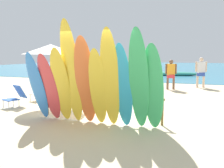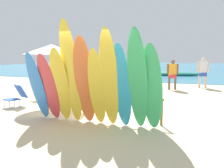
{
  "view_description": "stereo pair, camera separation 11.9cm",
  "coord_description": "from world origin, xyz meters",
  "px_view_note": "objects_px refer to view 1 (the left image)",
  "views": [
    {
      "loc": [
        2.65,
        -6.48,
        1.92
      ],
      "look_at": [
        0.0,
        1.06,
        0.94
      ],
      "focal_mm": 38.88,
      "sensor_mm": 36.0,
      "label": 1
    },
    {
      "loc": [
        2.76,
        -6.44,
        1.92
      ],
      "look_at": [
        0.0,
        1.06,
        0.94
      ],
      "focal_mm": 38.88,
      "sensor_mm": 36.0,
      "label": 2
    }
  ],
  "objects_px": {
    "surfboard_teal_7": "(123,86)",
    "surfboard_green_9": "(153,88)",
    "surfboard_orange_4": "(85,81)",
    "surfboard_yellow_2": "(61,86)",
    "surfboard_yellow_6": "(110,79)",
    "beachgoer_near_rack": "(201,70)",
    "beach_umbrella": "(51,49)",
    "distant_boat": "(172,74)",
    "surfboard_yellow_5": "(98,88)",
    "surfboard_green_8": "(139,81)",
    "beach_chair_red": "(40,90)",
    "beach_chair_blue": "(16,95)",
    "surfboard_yellow_3": "(72,73)",
    "beachgoer_midbeach": "(171,72)",
    "surfboard_red_1": "(49,88)",
    "beachgoer_by_water": "(142,70)",
    "surfboard_blue_0": "(37,87)",
    "surfboard_rack": "(100,100)"
  },
  "relations": [
    {
      "from": "surfboard_teal_7",
      "to": "surfboard_green_9",
      "type": "bearing_deg",
      "value": 6.81
    },
    {
      "from": "surfboard_orange_4",
      "to": "surfboard_yellow_2",
      "type": "bearing_deg",
      "value": 176.35
    },
    {
      "from": "surfboard_yellow_6",
      "to": "beachgoer_near_rack",
      "type": "relative_size",
      "value": 1.53
    },
    {
      "from": "beach_umbrella",
      "to": "distant_boat",
      "type": "bearing_deg",
      "value": 77.99
    },
    {
      "from": "surfboard_yellow_5",
      "to": "surfboard_green_8",
      "type": "bearing_deg",
      "value": -7.14
    },
    {
      "from": "surfboard_orange_4",
      "to": "surfboard_yellow_5",
      "type": "distance_m",
      "value": 0.39
    },
    {
      "from": "surfboard_green_8",
      "to": "beach_chair_red",
      "type": "bearing_deg",
      "value": 151.13
    },
    {
      "from": "surfboard_teal_7",
      "to": "beach_umbrella",
      "type": "xyz_separation_m",
      "value": [
        -3.38,
        1.91,
        0.99
      ]
    },
    {
      "from": "surfboard_green_8",
      "to": "beach_chair_blue",
      "type": "distance_m",
      "value": 5.11
    },
    {
      "from": "surfboard_green_9",
      "to": "surfboard_yellow_5",
      "type": "bearing_deg",
      "value": -174.46
    },
    {
      "from": "surfboard_yellow_3",
      "to": "beachgoer_midbeach",
      "type": "bearing_deg",
      "value": 76.35
    },
    {
      "from": "surfboard_yellow_2",
      "to": "beach_chair_blue",
      "type": "bearing_deg",
      "value": 150.21
    },
    {
      "from": "surfboard_green_8",
      "to": "surfboard_green_9",
      "type": "distance_m",
      "value": 0.39
    },
    {
      "from": "surfboard_yellow_6",
      "to": "beach_chair_red",
      "type": "height_order",
      "value": "surfboard_yellow_6"
    },
    {
      "from": "surfboard_yellow_3",
      "to": "beach_chair_blue",
      "type": "height_order",
      "value": "surfboard_yellow_3"
    },
    {
      "from": "surfboard_yellow_2",
      "to": "surfboard_teal_7",
      "type": "xyz_separation_m",
      "value": [
        1.77,
        0.06,
        0.05
      ]
    },
    {
      "from": "surfboard_red_1",
      "to": "beach_umbrella",
      "type": "bearing_deg",
      "value": 126.61
    },
    {
      "from": "surfboard_orange_4",
      "to": "beachgoer_midbeach",
      "type": "height_order",
      "value": "surfboard_orange_4"
    },
    {
      "from": "surfboard_green_9",
      "to": "beachgoer_midbeach",
      "type": "xyz_separation_m",
      "value": [
        -0.34,
        7.59,
        -0.16
      ]
    },
    {
      "from": "beachgoer_near_rack",
      "to": "distant_boat",
      "type": "relative_size",
      "value": 0.35
    },
    {
      "from": "beachgoer_near_rack",
      "to": "beachgoer_by_water",
      "type": "height_order",
      "value": "beachgoer_near_rack"
    },
    {
      "from": "surfboard_yellow_3",
      "to": "distant_boat",
      "type": "height_order",
      "value": "surfboard_yellow_3"
    },
    {
      "from": "surfboard_yellow_3",
      "to": "beach_chair_blue",
      "type": "relative_size",
      "value": 3.34
    },
    {
      "from": "surfboard_orange_4",
      "to": "surfboard_green_9",
      "type": "xyz_separation_m",
      "value": [
        1.81,
        0.06,
        -0.1
      ]
    },
    {
      "from": "surfboard_yellow_2",
      "to": "distant_boat",
      "type": "xyz_separation_m",
      "value": [
        1.46,
        16.35,
        -0.88
      ]
    },
    {
      "from": "distant_boat",
      "to": "surfboard_blue_0",
      "type": "bearing_deg",
      "value": -97.78
    },
    {
      "from": "surfboard_yellow_2",
      "to": "surfboard_orange_4",
      "type": "relative_size",
      "value": 0.89
    },
    {
      "from": "surfboard_green_9",
      "to": "beach_umbrella",
      "type": "relative_size",
      "value": 0.99
    },
    {
      "from": "surfboard_green_9",
      "to": "beachgoer_by_water",
      "type": "xyz_separation_m",
      "value": [
        -2.11,
        8.33,
        -0.12
      ]
    },
    {
      "from": "surfboard_yellow_3",
      "to": "beachgoer_near_rack",
      "type": "height_order",
      "value": "surfboard_yellow_3"
    },
    {
      "from": "distant_boat",
      "to": "beachgoer_by_water",
      "type": "bearing_deg",
      "value": -97.33
    },
    {
      "from": "surfboard_orange_4",
      "to": "surfboard_red_1",
      "type": "bearing_deg",
      "value": 175.21
    },
    {
      "from": "surfboard_yellow_5",
      "to": "surfboard_green_8",
      "type": "height_order",
      "value": "surfboard_green_8"
    },
    {
      "from": "surfboard_blue_0",
      "to": "surfboard_yellow_2",
      "type": "xyz_separation_m",
      "value": [
        0.78,
        0.01,
        0.06
      ]
    },
    {
      "from": "surfboard_rack",
      "to": "beach_umbrella",
      "type": "height_order",
      "value": "beach_umbrella"
    },
    {
      "from": "surfboard_green_8",
      "to": "beach_chair_red",
      "type": "relative_size",
      "value": 3.18
    },
    {
      "from": "surfboard_yellow_2",
      "to": "beach_chair_red",
      "type": "relative_size",
      "value": 2.64
    },
    {
      "from": "distant_boat",
      "to": "surfboard_yellow_5",
      "type": "bearing_deg",
      "value": -91.27
    },
    {
      "from": "beach_chair_red",
      "to": "beach_umbrella",
      "type": "bearing_deg",
      "value": -11.76
    },
    {
      "from": "surfboard_teal_7",
      "to": "distant_boat",
      "type": "bearing_deg",
      "value": 96.45
    },
    {
      "from": "surfboard_yellow_6",
      "to": "surfboard_green_8",
      "type": "relative_size",
      "value": 1.0
    },
    {
      "from": "surfboard_blue_0",
      "to": "surfboard_yellow_3",
      "type": "relative_size",
      "value": 0.72
    },
    {
      "from": "surfboard_yellow_2",
      "to": "surfboard_yellow_6",
      "type": "bearing_deg",
      "value": -5.34
    },
    {
      "from": "surfboard_orange_4",
      "to": "distant_boat",
      "type": "xyz_separation_m",
      "value": [
        0.72,
        16.33,
        -1.02
      ]
    },
    {
      "from": "surfboard_red_1",
      "to": "beach_chair_blue",
      "type": "height_order",
      "value": "surfboard_red_1"
    },
    {
      "from": "surfboard_rack",
      "to": "surfboard_teal_7",
      "type": "height_order",
      "value": "surfboard_teal_7"
    },
    {
      "from": "surfboard_green_9",
      "to": "beachgoer_by_water",
      "type": "distance_m",
      "value": 8.6
    },
    {
      "from": "surfboard_yellow_5",
      "to": "beach_umbrella",
      "type": "relative_size",
      "value": 0.94
    },
    {
      "from": "surfboard_blue_0",
      "to": "distant_boat",
      "type": "distance_m",
      "value": 16.53
    },
    {
      "from": "surfboard_orange_4",
      "to": "beach_umbrella",
      "type": "bearing_deg",
      "value": 134.9
    }
  ]
}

